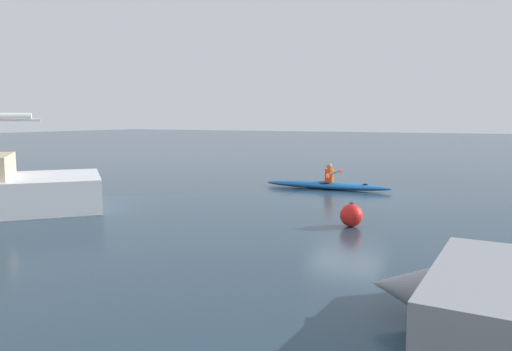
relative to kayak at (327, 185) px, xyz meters
The scene contains 4 objects.
ground_plane 1.57m from the kayak, 136.50° to the left, with size 160.00×160.00×0.00m, color #233847.
kayak is the anchor object (origin of this frame).
kayaker 0.46m from the kayak, behind, with size 0.46×2.38×0.71m.
mooring_buoy_red_near 6.41m from the kayak, 114.29° to the left, with size 0.56×0.56×0.60m.
Camera 1 is at (-4.77, 16.28, 2.65)m, focal length 34.02 mm.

